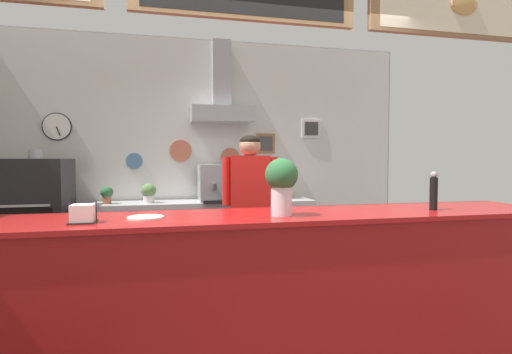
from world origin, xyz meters
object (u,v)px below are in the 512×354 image
(shop_worker, at_px, (250,212))
(basil_vase, at_px, (281,184))
(potted_thyme, at_px, (107,194))
(potted_sage, at_px, (149,192))
(napkin_holder, at_px, (83,214))
(condiment_plate, at_px, (146,217))
(espresso_machine, at_px, (220,183))
(pepper_grinder, at_px, (434,191))
(pizza_oven, at_px, (37,224))
(potted_rosemary, at_px, (259,192))

(shop_worker, relative_size, basil_vase, 4.61)
(potted_thyme, relative_size, potted_sage, 0.88)
(potted_thyme, xyz_separation_m, napkin_holder, (0.23, -2.63, 0.11))
(condiment_plate, relative_size, napkin_holder, 1.45)
(espresso_machine, xyz_separation_m, potted_thyme, (-1.36, -0.01, -0.11))
(potted_thyme, bearing_deg, potted_sage, -0.16)
(pepper_grinder, height_order, napkin_holder, pepper_grinder)
(pepper_grinder, bearing_deg, pizza_oven, 143.68)
(shop_worker, bearing_deg, condiment_plate, 63.35)
(condiment_plate, height_order, pepper_grinder, pepper_grinder)
(condiment_plate, bearing_deg, espresso_machine, 72.62)
(pizza_oven, bearing_deg, espresso_machine, 7.34)
(potted_rosemary, relative_size, potted_sage, 0.82)
(pizza_oven, distance_m, potted_rosemary, 2.60)
(espresso_machine, bearing_deg, shop_worker, -84.43)
(potted_rosemary, distance_m, pepper_grinder, 2.69)
(condiment_plate, bearing_deg, pepper_grinder, -1.55)
(shop_worker, height_order, pepper_grinder, shop_worker)
(condiment_plate, bearing_deg, basil_vase, -5.06)
(pizza_oven, height_order, napkin_holder, pizza_oven)
(potted_thyme, height_order, basil_vase, basil_vase)
(espresso_machine, distance_m, potted_rosemary, 0.53)
(pizza_oven, xyz_separation_m, potted_sage, (1.17, 0.25, 0.30))
(espresso_machine, relative_size, napkin_holder, 3.62)
(basil_vase, bearing_deg, potted_sage, 109.06)
(potted_thyme, relative_size, potted_rosemary, 1.08)
(espresso_machine, height_order, potted_thyme, espresso_machine)
(pizza_oven, bearing_deg, potted_sage, 12.20)
(pepper_grinder, bearing_deg, shop_worker, 126.58)
(potted_thyme, bearing_deg, shop_worker, -39.80)
(napkin_holder, bearing_deg, potted_sage, 84.55)
(espresso_machine, height_order, pepper_grinder, espresso_machine)
(pizza_oven, relative_size, pepper_grinder, 5.69)
(potted_thyme, bearing_deg, condiment_plate, -77.51)
(espresso_machine, relative_size, condiment_plate, 2.49)
(shop_worker, xyz_separation_m, napkin_holder, (-1.25, -1.40, 0.21))
(shop_worker, relative_size, potted_rosemary, 8.57)
(potted_sage, bearing_deg, espresso_machine, 0.70)
(espresso_machine, distance_m, potted_sage, 0.88)
(shop_worker, distance_m, potted_thyme, 1.93)
(pepper_grinder, distance_m, napkin_holder, 2.26)
(espresso_machine, distance_m, potted_thyme, 1.37)
(pizza_oven, distance_m, napkin_holder, 2.58)
(potted_sage, bearing_deg, napkin_holder, -95.45)
(napkin_holder, bearing_deg, potted_thyme, 95.03)
(shop_worker, xyz_separation_m, condiment_plate, (-0.92, -1.31, 0.17))
(shop_worker, height_order, napkin_holder, shop_worker)
(espresso_machine, height_order, basil_vase, basil_vase)
(espresso_machine, bearing_deg, pepper_grinder, -66.54)
(condiment_plate, bearing_deg, shop_worker, 54.85)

